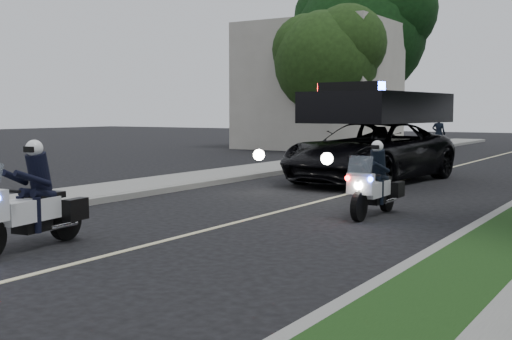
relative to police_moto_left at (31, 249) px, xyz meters
The scene contains 12 objects.
ground 1.44m from the police_moto_left, 25.09° to the left, with size 120.00×120.00×0.00m, color black.
curb_left 10.97m from the police_moto_left, 104.75° to the left, with size 0.20×60.00×0.15m, color gray.
sidewalk_left 11.30m from the police_moto_left, 110.15° to the left, with size 2.00×60.00×0.16m, color gray.
building_far 28.21m from the police_moto_left, 108.09° to the left, with size 8.00×6.00×7.00m, color #A8A396.
lane_marking 10.69m from the police_moto_left, 82.98° to the left, with size 0.12×50.00×0.01m, color #BFB78C.
police_moto_left is the anchor object (origin of this frame).
police_moto_right 6.64m from the police_moto_left, 61.06° to the left, with size 0.63×1.80×1.53m, color silver, non-canonical shape.
police_suv 11.80m from the police_moto_left, 86.84° to the left, with size 2.99×6.46×3.14m, color black.
bicycle 24.00m from the police_moto_left, 92.36° to the left, with size 0.63×1.80×0.94m, color black.
cyclist 24.00m from the police_moto_left, 92.36° to the left, with size 0.61×0.41×1.70m, color black.
tree_left_near 25.45m from the police_moto_left, 106.27° to the left, with size 5.40×5.40×9.01m, color #214015, non-canonical shape.
tree_left_far 32.10m from the police_moto_left, 104.58° to the left, with size 7.95×7.95×13.25m, color black, non-canonical shape.
Camera 1 is at (6.87, -7.05, 2.11)m, focal length 45.75 mm.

